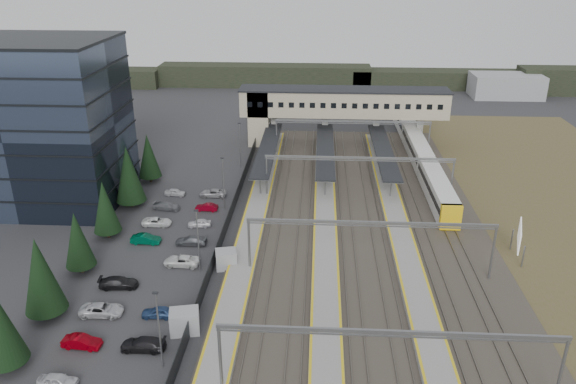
# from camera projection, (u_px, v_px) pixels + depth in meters

# --- Properties ---
(ground) EXTENTS (220.00, 220.00, 0.00)m
(ground) POSITION_uv_depth(u_px,v_px,m) (272.00, 241.00, 74.17)
(ground) COLOR #2B2B2D
(ground) RESTS_ON ground
(office_building) EXTENTS (24.30, 18.30, 24.30)m
(office_building) POSITION_uv_depth(u_px,v_px,m) (34.00, 123.00, 82.35)
(office_building) COLOR #374359
(office_building) RESTS_ON ground
(conifer_row) EXTENTS (4.42, 49.82, 9.50)m
(conifer_row) POSITION_uv_depth(u_px,v_px,m) (94.00, 217.00, 69.90)
(conifer_row) COLOR black
(conifer_row) RESTS_ON ground
(car_park) EXTENTS (10.55, 44.15, 1.28)m
(car_park) POSITION_uv_depth(u_px,v_px,m) (158.00, 256.00, 69.25)
(car_park) COLOR silver
(car_park) RESTS_ON ground
(lampposts) EXTENTS (0.50, 53.25, 8.07)m
(lampposts) POSITION_uv_depth(u_px,v_px,m) (212.00, 206.00, 74.05)
(lampposts) COLOR slate
(lampposts) RESTS_ON ground
(fence) EXTENTS (0.08, 90.00, 2.00)m
(fence) POSITION_uv_depth(u_px,v_px,m) (229.00, 217.00, 78.72)
(fence) COLOR #26282B
(fence) RESTS_ON ground
(relay_cabin_near) EXTENTS (3.27, 2.68, 2.41)m
(relay_cabin_near) POSITION_uv_depth(u_px,v_px,m) (185.00, 321.00, 56.00)
(relay_cabin_near) COLOR gray
(relay_cabin_near) RESTS_ON ground
(relay_cabin_far) EXTENTS (2.86, 2.55, 2.26)m
(relay_cabin_far) POSITION_uv_depth(u_px,v_px,m) (226.00, 259.00, 67.57)
(relay_cabin_far) COLOR gray
(relay_cabin_far) RESTS_ON ground
(rail_corridor) EXTENTS (34.00, 90.00, 0.92)m
(rail_corridor) POSITION_uv_depth(u_px,v_px,m) (342.00, 224.00, 78.16)
(rail_corridor) COLOR #3A342E
(rail_corridor) RESTS_ON ground
(canopies) EXTENTS (23.10, 30.00, 3.28)m
(canopies) POSITION_uv_depth(u_px,v_px,m) (325.00, 149.00, 97.09)
(canopies) COLOR black
(canopies) RESTS_ON ground
(footbridge) EXTENTS (40.40, 6.40, 11.20)m
(footbridge) POSITION_uv_depth(u_px,v_px,m) (329.00, 105.00, 109.27)
(footbridge) COLOR tan
(footbridge) RESTS_ON ground
(gantries) EXTENTS (28.40, 62.28, 7.17)m
(gantries) POSITION_uv_depth(u_px,v_px,m) (364.00, 193.00, 73.96)
(gantries) COLOR slate
(gantries) RESTS_ON ground
(train) EXTENTS (2.87, 60.03, 3.62)m
(train) POSITION_uv_depth(u_px,v_px,m) (417.00, 149.00, 103.20)
(train) COLOR silver
(train) RESTS_ON ground
(billboard) EXTENTS (1.79, 5.24, 4.53)m
(billboard) POSITION_uv_depth(u_px,v_px,m) (519.00, 237.00, 68.91)
(billboard) COLOR slate
(billboard) RESTS_ON ground
(treeline_far) EXTENTS (170.00, 19.00, 7.00)m
(treeline_far) POSITION_uv_depth(u_px,v_px,m) (384.00, 79.00, 156.58)
(treeline_far) COLOR black
(treeline_far) RESTS_ON ground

